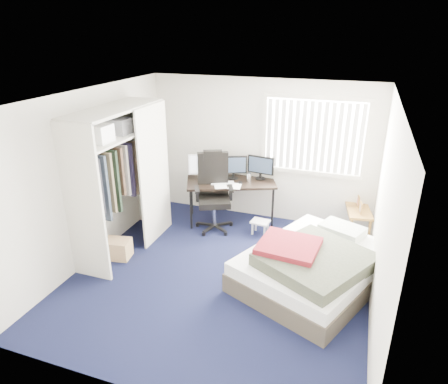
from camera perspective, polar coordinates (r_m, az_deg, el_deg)
ground at (r=5.79m, az=-0.48°, el=-11.83°), size 4.20×4.20×0.00m
room_shell at (r=5.09m, az=-0.54°, el=2.33°), size 4.20×4.20×4.20m
window_assembly at (r=6.79m, az=12.69°, el=7.75°), size 1.72×0.09×1.32m
closet at (r=6.10m, az=-14.62°, el=3.47°), size 0.64×1.84×2.22m
desk at (r=7.03m, az=1.01°, el=1.86°), size 1.69×1.25×1.22m
office_chair at (r=6.88m, az=-1.47°, el=-1.06°), size 0.84×0.84×1.35m
footstool at (r=6.79m, az=5.20°, el=-4.55°), size 0.32×0.27×0.24m
nightstand at (r=6.95m, az=18.62°, el=-2.77°), size 0.49×0.78×0.68m
bed at (r=5.62m, az=12.65°, el=-10.15°), size 2.22×2.48×0.67m
pine_box at (r=6.34m, az=-14.97°, el=-7.83°), size 0.43×0.35×0.29m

